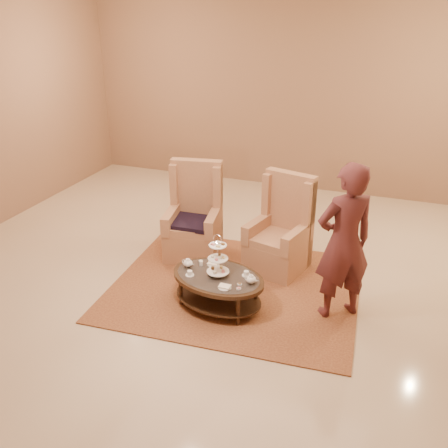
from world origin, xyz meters
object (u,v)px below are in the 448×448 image
at_px(tea_table, 218,281).
at_px(armchair_right, 281,238).
at_px(armchair_left, 195,224).
at_px(person, 344,243).

height_order(tea_table, armchair_right, armchair_right).
height_order(tea_table, armchair_left, armchair_left).
relative_size(armchair_right, person, 0.70).
distance_m(tea_table, person, 1.47).
xyz_separation_m(tea_table, armchair_left, (-0.79, 1.15, 0.10)).
distance_m(armchair_left, person, 2.29).
distance_m(armchair_left, armchair_right, 1.22).
xyz_separation_m(armchair_left, armchair_right, (1.22, 0.02, -0.01)).
bearing_deg(tea_table, armchair_left, 135.80).
xyz_separation_m(tea_table, armchair_right, (0.43, 1.17, 0.09)).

